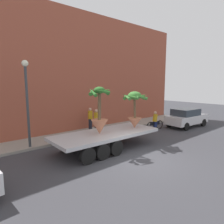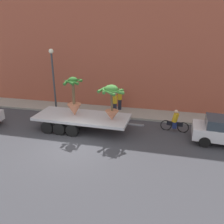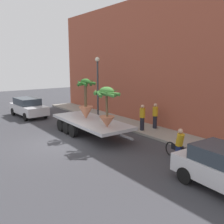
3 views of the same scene
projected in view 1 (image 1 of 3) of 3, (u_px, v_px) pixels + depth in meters
ground_plane at (144, 160)px, 9.76m from camera, size 60.00×60.00×0.00m
sidewalk at (79, 134)px, 14.32m from camera, size 24.00×2.20×0.15m
building_facade at (65, 72)px, 14.95m from camera, size 24.00×1.20×9.13m
flatbed_trailer at (103, 137)px, 11.14m from camera, size 7.25×2.61×0.98m
potted_palm_rear at (135, 107)px, 12.23m from camera, size 1.69×1.65×2.27m
potted_palm_middle at (99, 115)px, 10.77m from camera, size 1.21×1.27×2.58m
cyclist at (155, 122)px, 16.06m from camera, size 1.84×0.38×1.54m
parked_car at (186, 117)px, 17.14m from camera, size 4.14×2.05×1.58m
pedestrian_near_gate at (90, 118)px, 15.41m from camera, size 0.36×0.36×1.71m
pedestrian_far_left at (96, 120)px, 14.53m from camera, size 0.36×0.36×1.71m
street_lamp at (27, 93)px, 10.90m from camera, size 0.36×0.36×4.83m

